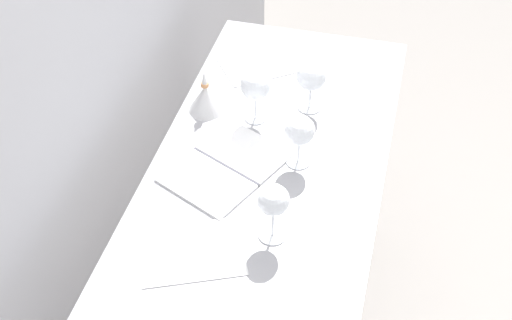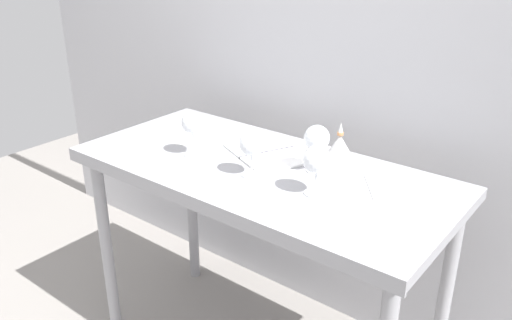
# 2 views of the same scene
# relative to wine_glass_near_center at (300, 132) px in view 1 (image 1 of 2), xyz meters

# --- Properties ---
(back_wall) EXTENTS (3.80, 0.04, 2.60)m
(back_wall) POSITION_rel_wine_glass_near_center_xyz_m (-0.02, 0.58, 0.29)
(back_wall) COLOR #B7B7BC
(back_wall) RESTS_ON ground_plane
(steel_counter) EXTENTS (1.40, 0.65, 0.90)m
(steel_counter) POSITION_rel_wine_glass_near_center_xyz_m (-0.02, 0.08, -0.22)
(steel_counter) COLOR #96969B
(steel_counter) RESTS_ON ground_plane
(wine_glass_near_center) EXTENTS (0.09, 0.09, 0.16)m
(wine_glass_near_center) POSITION_rel_wine_glass_near_center_xyz_m (0.00, 0.00, 0.00)
(wine_glass_near_center) COLOR white
(wine_glass_near_center) RESTS_ON steel_counter
(wine_glass_near_left) EXTENTS (0.08, 0.08, 0.17)m
(wine_glass_near_left) POSITION_rel_wine_glass_near_center_xyz_m (-0.28, 0.01, 0.01)
(wine_glass_near_left) COLOR white
(wine_glass_near_left) RESTS_ON steel_counter
(wine_glass_near_right) EXTENTS (0.09, 0.09, 0.17)m
(wine_glass_near_right) POSITION_rel_wine_glass_near_center_xyz_m (0.25, 0.02, 0.00)
(wine_glass_near_right) COLOR white
(wine_glass_near_right) RESTS_ON steel_counter
(wine_glass_far_right) EXTENTS (0.09, 0.09, 0.17)m
(wine_glass_far_right) POSITION_rel_wine_glass_near_center_xyz_m (0.16, 0.17, 0.01)
(wine_glass_far_right) COLOR white
(wine_glass_far_right) RESTS_ON steel_counter
(open_notebook) EXTENTS (0.40, 0.35, 0.01)m
(open_notebook) POSITION_rel_wine_glass_near_center_xyz_m (-0.07, 0.19, -0.11)
(open_notebook) COLOR white
(open_notebook) RESTS_ON steel_counter
(tasting_sheet_upper) EXTENTS (0.28, 0.31, 0.00)m
(tasting_sheet_upper) POSITION_rel_wine_glass_near_center_xyz_m (-0.39, 0.19, -0.11)
(tasting_sheet_upper) COLOR white
(tasting_sheet_upper) RESTS_ON steel_counter
(tasting_sheet_lower) EXTENTS (0.27, 0.28, 0.00)m
(tasting_sheet_lower) POSITION_rel_wine_glass_near_center_xyz_m (0.43, 0.23, -0.11)
(tasting_sheet_lower) COLOR white
(tasting_sheet_lower) RESTS_ON steel_counter
(decanter_funnel) EXTENTS (0.11, 0.11, 0.14)m
(decanter_funnel) POSITION_rel_wine_glass_near_center_xyz_m (0.16, 0.32, -0.07)
(decanter_funnel) COLOR silver
(decanter_funnel) RESTS_ON steel_counter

